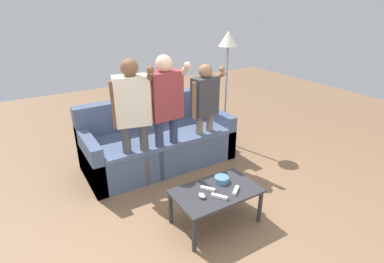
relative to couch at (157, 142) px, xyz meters
The scene contains 12 objects.
ground_plane 1.60m from the couch, 96.87° to the right, with size 12.00×12.00×0.00m, color brown.
couch is the anchor object (origin of this frame).
coffee_table 1.52m from the couch, 92.05° to the right, with size 0.88×0.54×0.40m.
snack_bowl 1.42m from the couch, 86.46° to the right, with size 0.15×0.15×0.06m, color teal.
game_remote_nunchuk 1.57m from the couch, 99.03° to the right, with size 0.06×0.09×0.05m.
floor_lamp 1.70m from the couch, ahead, with size 0.29×0.29×1.78m.
player_left 0.96m from the couch, 137.89° to the right, with size 0.47×0.41×1.61m.
player_center 0.84m from the couch, 99.02° to the right, with size 0.49×0.33×1.61m.
player_right 0.89m from the couch, 35.18° to the right, with size 0.44×0.28×1.43m.
game_remote_wand_near 1.48m from the couch, 94.85° to the right, with size 0.12×0.14×0.03m.
game_remote_wand_far 1.65m from the couch, 86.39° to the right, with size 0.14×0.12×0.03m.
game_remote_wand_spare 1.65m from the couch, 93.56° to the right, with size 0.12×0.15×0.03m.
Camera 1 is at (-1.44, -2.08, 2.20)m, focal length 28.70 mm.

